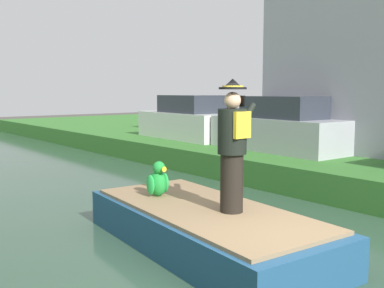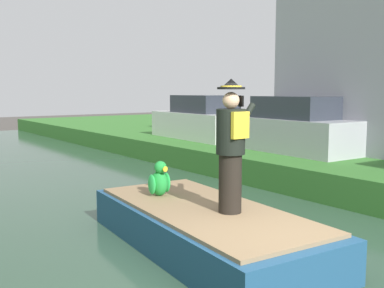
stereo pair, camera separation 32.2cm
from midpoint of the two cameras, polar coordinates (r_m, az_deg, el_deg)
canal_water at (r=5.69m, az=11.53°, el=-17.67°), size 6.96×48.00×0.10m
boat at (r=6.65m, az=0.28°, el=-10.62°), size 2.17×4.34×0.61m
person_pirate at (r=6.15m, az=3.72°, el=-0.29°), size 0.61×0.42×1.85m
parrot_plush at (r=7.21m, az=-5.66°, el=-4.74°), size 0.36×0.35×0.57m
parked_car_silver at (r=12.65m, az=10.60°, el=2.08°), size 1.90×4.08×1.50m
parked_car_white at (r=15.58m, az=-0.99°, el=3.06°), size 1.90×4.08×1.50m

